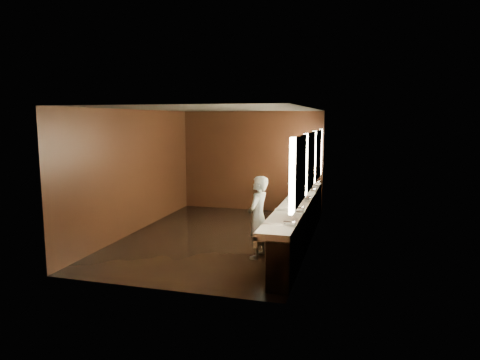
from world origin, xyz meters
name	(u,v)px	position (x,y,z in m)	size (l,w,h in m)	color
floor	(218,237)	(0.00, 0.00, 0.00)	(6.00, 6.00, 0.00)	black
ceiling	(217,109)	(0.00, 0.00, 2.80)	(4.00, 6.00, 0.02)	#2D2D2B
wall_back	(251,161)	(0.00, 3.00, 1.40)	(4.00, 0.02, 2.80)	black
wall_front	(154,200)	(0.00, -3.00, 1.40)	(4.00, 0.02, 2.80)	black
wall_left	(135,171)	(-2.00, 0.00, 1.40)	(0.02, 6.00, 2.80)	black
wall_right	(311,178)	(2.00, 0.00, 1.40)	(0.02, 6.00, 2.80)	black
sink_counter	(300,220)	(1.79, 0.00, 0.50)	(0.55, 5.40, 1.01)	black
mirror_band	(310,161)	(1.98, 0.00, 1.75)	(0.06, 5.03, 1.15)	#FDE8B8
person	(258,217)	(1.15, -1.11, 0.78)	(0.57, 0.37, 1.55)	#8BAED0
trash_bin	(278,249)	(1.58, -1.31, 0.25)	(0.33, 0.33, 0.51)	black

